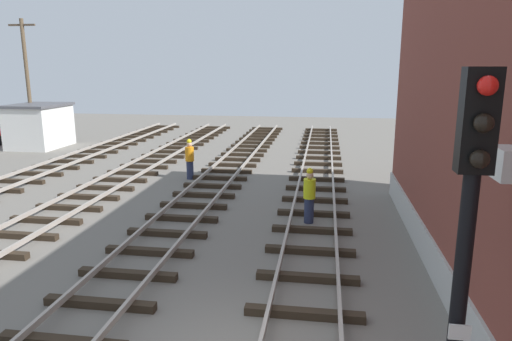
# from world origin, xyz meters

# --- Properties ---
(track_centre) EXTENTS (2.50, 62.45, 0.32)m
(track_centre) POSITION_xyz_m (-3.25, -0.00, 0.13)
(track_centre) COLOR #2D2319
(track_centre) RESTS_ON ground
(signal_mast) EXTENTS (0.36, 0.40, 5.10)m
(signal_mast) POSITION_xyz_m (3.01, -2.01, 3.21)
(signal_mast) COLOR black
(signal_mast) RESTS_ON ground
(control_hut) EXTENTS (3.00, 3.80, 2.76)m
(control_hut) POSITION_xyz_m (-16.62, 20.02, 1.39)
(control_hut) COLOR silver
(control_hut) RESTS_ON ground
(utility_pole_far) EXTENTS (1.80, 0.24, 8.04)m
(utility_pole_far) POSITION_xyz_m (-17.77, 21.00, 4.21)
(utility_pole_far) COLOR brown
(utility_pole_far) RESTS_ON ground
(track_worker_foreground) EXTENTS (0.40, 0.40, 1.87)m
(track_worker_foreground) POSITION_xyz_m (-4.65, 13.07, 0.93)
(track_worker_foreground) COLOR #262D4C
(track_worker_foreground) RESTS_ON ground
(track_worker_distant) EXTENTS (0.40, 0.40, 1.87)m
(track_worker_distant) POSITION_xyz_m (1.01, 7.72, 0.93)
(track_worker_distant) COLOR #262D4C
(track_worker_distant) RESTS_ON ground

